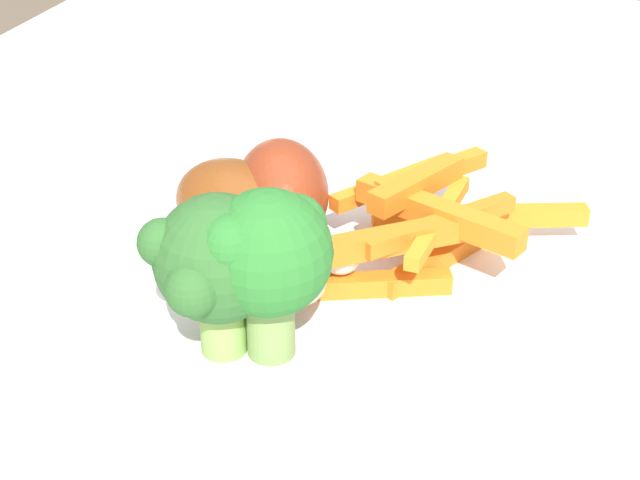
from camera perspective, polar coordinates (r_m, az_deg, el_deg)
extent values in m
cube|color=silver|center=(0.47, 6.08, -2.42)|extent=(1.07, 0.83, 0.03)
cylinder|color=#ACA695|center=(1.15, -8.59, -3.30)|extent=(0.06, 0.06, 0.73)
cylinder|color=silver|center=(0.42, 0.00, -3.03)|extent=(0.30, 0.30, 0.01)
cylinder|color=#8DB856|center=(0.37, -6.27, -5.44)|extent=(0.02, 0.02, 0.03)
sphere|color=#2E632C|center=(0.35, -6.57, -1.18)|extent=(0.05, 0.05, 0.05)
sphere|color=#2E632C|center=(0.34, -5.60, -1.51)|extent=(0.02, 0.02, 0.02)
sphere|color=#2E632C|center=(0.34, -8.21, -3.17)|extent=(0.02, 0.02, 0.02)
sphere|color=#2E632C|center=(0.35, -10.15, -0.18)|extent=(0.02, 0.02, 0.02)
cylinder|color=#84A159|center=(0.38, -4.62, -4.51)|extent=(0.01, 0.01, 0.02)
sphere|color=#376E1E|center=(0.36, -4.79, -1.05)|extent=(0.04, 0.04, 0.04)
sphere|color=#376E1E|center=(0.36, -6.54, -1.91)|extent=(0.01, 0.01, 0.01)
sphere|color=#376E1E|center=(0.37, -3.48, 1.02)|extent=(0.02, 0.02, 0.02)
sphere|color=#376E1E|center=(0.35, -3.83, -2.07)|extent=(0.02, 0.02, 0.02)
sphere|color=#376E1E|center=(0.37, -7.19, -1.06)|extent=(0.01, 0.01, 0.01)
cylinder|color=#7C9E53|center=(0.36, -3.20, -5.39)|extent=(0.02, 0.02, 0.03)
sphere|color=#2A762D|center=(0.35, -3.36, -0.84)|extent=(0.05, 0.05, 0.05)
sphere|color=#2A762D|center=(0.34, -6.56, 0.93)|extent=(0.02, 0.02, 0.02)
sphere|color=#2A762D|center=(0.35, -1.61, 0.96)|extent=(0.03, 0.03, 0.03)
sphere|color=#2A762D|center=(0.36, -3.29, 0.32)|extent=(0.02, 0.02, 0.02)
sphere|color=#2A762D|center=(0.33, -5.77, -0.30)|extent=(0.02, 0.02, 0.02)
cube|color=orange|center=(0.43, 7.65, -1.19)|extent=(0.07, 0.05, 0.01)
cube|color=orange|center=(0.45, 7.27, 4.27)|extent=(0.06, 0.05, 0.01)
cube|color=orange|center=(0.45, 10.26, 1.48)|extent=(0.04, 0.11, 0.01)
cube|color=orange|center=(0.46, 4.67, 3.70)|extent=(0.07, 0.05, 0.01)
cube|color=orange|center=(0.42, 7.68, 1.27)|extent=(0.09, 0.02, 0.01)
cube|color=orange|center=(0.41, 7.83, 1.01)|extent=(0.07, 0.06, 0.01)
cube|color=orange|center=(0.42, 7.59, 1.71)|extent=(0.05, 0.08, 0.01)
cube|color=orange|center=(0.43, 6.71, 3.52)|extent=(0.06, 0.04, 0.01)
cube|color=orange|center=(0.41, 3.17, -2.90)|extent=(0.03, 0.07, 0.01)
cube|color=orange|center=(0.39, 2.78, -0.37)|extent=(0.07, 0.09, 0.01)
cylinder|color=#601E0F|center=(0.45, -2.40, 0.43)|extent=(0.04, 0.04, 0.00)
ellipsoid|color=maroon|center=(0.44, -2.46, 3.16)|extent=(0.08, 0.07, 0.05)
cylinder|color=beige|center=(0.39, -1.50, -1.04)|extent=(0.04, 0.03, 0.01)
sphere|color=silver|center=(0.37, -1.08, -2.77)|extent=(0.02, 0.02, 0.02)
cylinder|color=#55240D|center=(0.45, -5.41, -0.02)|extent=(0.04, 0.04, 0.00)
ellipsoid|color=brown|center=(0.44, -5.54, 2.32)|extent=(0.07, 0.08, 0.04)
cylinder|color=beige|center=(0.41, -0.38, -0.16)|extent=(0.02, 0.03, 0.01)
sphere|color=silver|center=(0.40, 1.33, -0.91)|extent=(0.02, 0.02, 0.02)
cube|color=silver|center=(0.66, -15.67, 8.14)|extent=(0.15, 0.14, 0.00)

